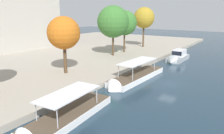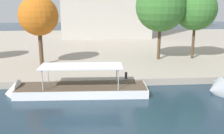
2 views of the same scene
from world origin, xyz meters
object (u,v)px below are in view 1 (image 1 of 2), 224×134
(motor_yacht_2, at_px, (177,58))
(tree_0, at_px, (124,22))
(mooring_bollard_0, at_px, (137,64))
(tour_boat_1, at_px, (134,79))
(tour_boat_0, at_px, (62,121))
(tree_3, at_px, (64,33))
(tree_1, at_px, (144,18))
(tree_2, at_px, (112,22))

(motor_yacht_2, distance_m, tree_0, 16.06)
(mooring_bollard_0, bearing_deg, tour_boat_1, -157.10)
(tour_boat_0, relative_size, motor_yacht_2, 1.43)
(tree_0, xyz_separation_m, tree_3, (-22.76, -2.72, -0.96))
(tour_boat_1, bearing_deg, tree_3, -62.89)
(tree_1, height_order, tree_2, tree_2)
(tour_boat_0, bearing_deg, tree_3, -140.70)
(tour_boat_0, xyz_separation_m, tree_3, (11.34, 11.12, 7.10))
(tour_boat_1, xyz_separation_m, tree_0, (17.97, 13.00, 8.09))
(tour_boat_0, distance_m, tour_boat_1, 16.14)
(tour_boat_0, distance_m, tree_3, 17.39)
(tree_0, distance_m, tree_3, 22.94)
(tree_0, relative_size, tree_2, 0.91)
(tree_2, height_order, tree_3, tree_2)
(tour_boat_0, height_order, motor_yacht_2, motor_yacht_2)
(tour_boat_1, distance_m, motor_yacht_2, 18.43)
(mooring_bollard_0, bearing_deg, tree_1, 23.87)
(tree_2, bearing_deg, tree_1, -0.12)
(tree_3, bearing_deg, tour_boat_0, -135.55)
(tour_boat_1, distance_m, tree_2, 19.58)
(tree_1, bearing_deg, tree_0, 178.53)
(tour_boat_0, height_order, tree_0, tree_0)
(mooring_bollard_0, bearing_deg, tour_boat_0, -171.35)
(tour_boat_1, distance_m, tree_3, 13.40)
(motor_yacht_2, height_order, tree_0, tree_0)
(tour_boat_0, xyz_separation_m, tree_2, (28.43, 13.59, 8.30))
(motor_yacht_2, bearing_deg, tree_3, -25.09)
(tour_boat_0, distance_m, tree_2, 32.59)
(tour_boat_1, xyz_separation_m, mooring_bollard_0, (5.99, 2.53, 0.89))
(tree_3, bearing_deg, tree_1, 4.12)
(tour_boat_1, height_order, motor_yacht_2, motor_yacht_2)
(motor_yacht_2, bearing_deg, tour_boat_0, 0.63)
(mooring_bollard_0, distance_m, tree_3, 14.67)
(motor_yacht_2, relative_size, tree_1, 0.76)
(mooring_bollard_0, xyz_separation_m, tree_2, (6.31, 10.22, 7.44))
(mooring_bollard_0, height_order, tree_0, tree_0)
(tree_1, relative_size, tree_3, 1.24)
(tour_boat_0, height_order, tree_3, tree_3)
(tour_boat_0, distance_m, motor_yacht_2, 34.52)
(tour_boat_0, distance_m, mooring_bollard_0, 22.39)
(tree_0, distance_m, tree_2, 5.68)
(tree_1, distance_m, tree_2, 16.72)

